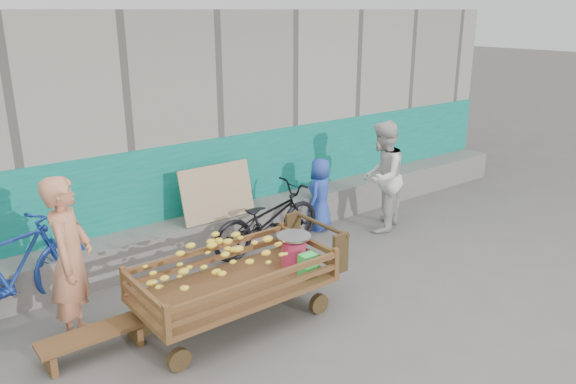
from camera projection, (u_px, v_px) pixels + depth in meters
ground at (311, 332)px, 5.48m from camera, size 80.00×80.00×0.00m
building_wall at (132, 121)px, 8.07m from camera, size 12.00×3.50×3.00m
banana_cart at (230, 270)px, 5.42m from camera, size 2.10×0.96×0.90m
bench at (93, 338)px, 5.06m from camera, size 0.97×0.29×0.24m
vendor_man at (71, 260)px, 5.15m from camera, size 0.64×0.70×1.61m
woman at (382, 177)px, 7.81m from camera, size 0.95×0.88×1.56m
child at (320, 194)px, 7.89m from camera, size 0.60×0.53×1.04m
bicycle_dark at (267, 219)px, 7.21m from camera, size 1.66×0.62×0.86m
bicycle_blue at (14, 271)px, 5.57m from camera, size 1.80×1.04×1.04m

